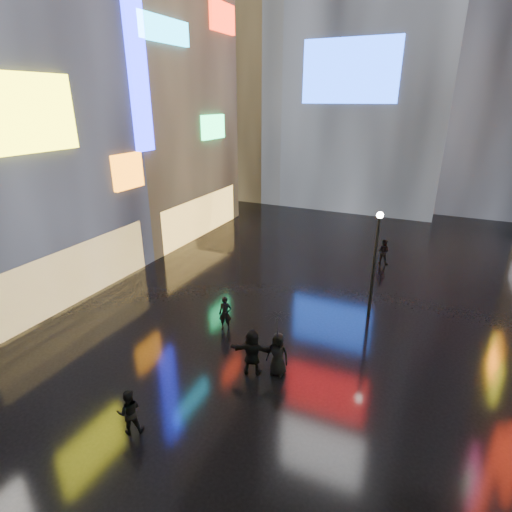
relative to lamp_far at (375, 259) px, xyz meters
The scene contains 10 objects.
ground 4.37m from the lamp_far, 156.08° to the left, with size 140.00×140.00×0.00m, color black.
building_left_far 21.83m from the lamp_far, 158.89° to the left, with size 10.28×12.00×22.00m.
tower_flank_left 30.53m from the lamp_far, 126.03° to the left, with size 10.00×10.00×26.00m, color black.
lamp_far is the anchor object (origin of this frame).
pedestrian_1 12.13m from the lamp_far, 117.37° to the right, with size 0.76×0.59×1.56m, color black.
pedestrian_4 6.77m from the lamp_far, 111.57° to the right, with size 0.86×0.56×1.76m, color black.
pedestrian_5 7.43m from the lamp_far, 117.11° to the right, with size 1.74×0.55×1.88m, color black.
pedestrian_6 7.31m from the lamp_far, 144.83° to the right, with size 0.58×0.38×1.60m, color black.
pedestrian_7 7.47m from the lamp_far, 93.43° to the left, with size 0.77×0.60×1.59m, color black.
umbrella_2 6.49m from the lamp_far, 111.57° to the right, with size 0.95×0.97×0.88m, color black.
Camera 1 is at (5.14, 0.90, 9.80)m, focal length 28.00 mm.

